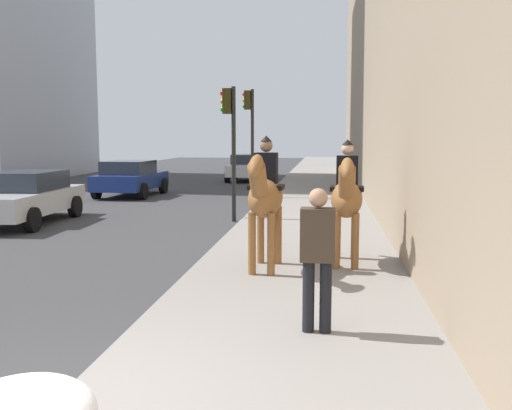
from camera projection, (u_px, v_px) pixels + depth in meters
mounted_horse_near at (265, 196)px, 9.79m from camera, size 2.15×0.63×2.30m
mounted_horse_far at (347, 197)px, 10.23m from camera, size 2.15×0.61×2.24m
pedestrian_greeting at (318, 250)px, 6.68m from camera, size 0.26×0.40×1.70m
car_near_lane at (131, 178)px, 23.21m from camera, size 4.02×2.22×1.44m
car_mid_lane at (24, 197)px, 15.96m from camera, size 4.54×2.20×1.44m
car_far_lane at (247, 167)px, 31.16m from camera, size 3.93×1.98×1.44m
traffic_light_near_curb at (230, 132)px, 16.06m from camera, size 0.20×0.44×3.78m
traffic_light_far_curb at (250, 127)px, 21.63m from camera, size 0.20×0.44×4.15m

